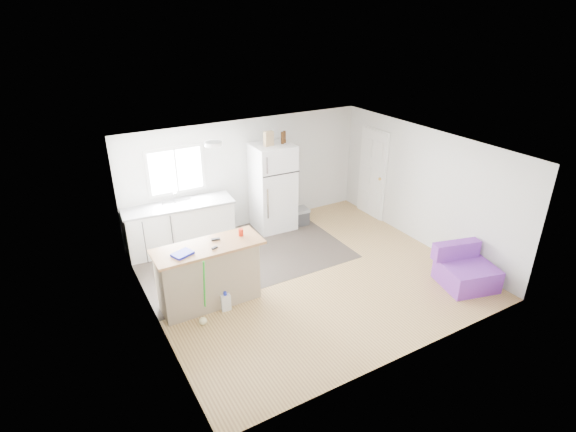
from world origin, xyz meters
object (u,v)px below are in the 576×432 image
object	(u,v)px
cleaner_jug	(226,302)
mop	(203,310)
kitchen_cabinets	(180,226)
blue_tray	(183,254)
bottle_left	(283,138)
refrigerator	(273,187)
peninsula	(209,275)
purple_seat	(465,271)
bottle_right	(284,137)
cooler	(297,217)
cardboard_box	(269,139)
red_cup	(241,232)

from	to	relation	value
cleaner_jug	mop	distance (m)	0.45
kitchen_cabinets	blue_tray	xyz separation A→B (m)	(-0.60, -2.18, 0.60)
bottle_left	refrigerator	bearing A→B (deg)	166.53
peninsula	mop	xyz separation A→B (m)	(-0.28, -0.44, -0.31)
purple_seat	mop	size ratio (longest dim) A/B	0.93
bottle_left	bottle_right	xyz separation A→B (m)	(0.07, 0.05, 0.00)
kitchen_cabinets	mop	bearing A→B (deg)	-95.29
bottle_left	bottle_right	world-z (taller)	same
cooler	purple_seat	world-z (taller)	purple_seat
peninsula	blue_tray	bearing A→B (deg)	-167.80
kitchen_cabinets	bottle_right	distance (m)	2.83
cooler	cleaner_jug	size ratio (longest dim) A/B	1.54
refrigerator	mop	bearing A→B (deg)	-133.83
purple_seat	mop	distance (m)	4.58
peninsula	mop	world-z (taller)	mop
refrigerator	purple_seat	bearing A→B (deg)	-61.43
cleaner_jug	cardboard_box	distance (m)	3.59
peninsula	bottle_left	world-z (taller)	bottle_left
peninsula	purple_seat	distance (m)	4.47
cleaner_jug	bottle_left	xyz separation A→B (m)	(2.34, 2.28, 1.88)
purple_seat	blue_tray	size ratio (longest dim) A/B	3.51
peninsula	cardboard_box	world-z (taller)	cardboard_box
peninsula	refrigerator	xyz separation A→B (m)	(2.27, 2.02, 0.41)
cleaner_jug	bottle_right	bearing A→B (deg)	49.21
red_cup	bottle_right	xyz separation A→B (m)	(1.93, 1.96, 0.89)
cardboard_box	bottle_left	world-z (taller)	cardboard_box
mop	cardboard_box	world-z (taller)	cardboard_box
red_cup	cardboard_box	size ratio (longest dim) A/B	0.40
purple_seat	cleaner_jug	world-z (taller)	purple_seat
cooler	cleaner_jug	bearing A→B (deg)	-136.57
kitchen_cabinets	bottle_right	bearing A→B (deg)	3.21
refrigerator	cardboard_box	world-z (taller)	cardboard_box
refrigerator	bottle_right	world-z (taller)	bottle_right
cardboard_box	blue_tray	bearing A→B (deg)	-141.34
mop	cardboard_box	xyz separation A→B (m)	(2.44, 2.41, 1.82)
purple_seat	blue_tray	xyz separation A→B (m)	(-4.53, 1.62, 0.83)
peninsula	cooler	size ratio (longest dim) A/B	3.34
mop	red_cup	world-z (taller)	red_cup
peninsula	cleaner_jug	distance (m)	0.52
kitchen_cabinets	bottle_right	size ratio (longest dim) A/B	8.86
bottle_right	blue_tray	bearing A→B (deg)	-144.67
cooler	blue_tray	size ratio (longest dim) A/B	1.74
cleaner_jug	bottle_left	world-z (taller)	bottle_left
bottle_left	kitchen_cabinets	bearing A→B (deg)	176.79
mop	cleaner_jug	bearing A→B (deg)	24.83
bottle_right	bottle_left	bearing A→B (deg)	-144.42
cooler	bottle_left	size ratio (longest dim) A/B	2.09
purple_seat	red_cup	distance (m)	4.01
purple_seat	red_cup	size ratio (longest dim) A/B	8.78
peninsula	mop	distance (m)	0.61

